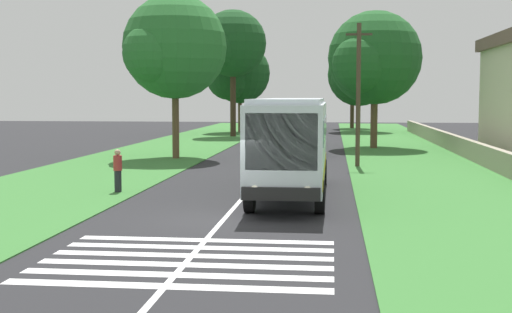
# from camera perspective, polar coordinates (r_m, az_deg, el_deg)

# --- Properties ---
(ground) EXTENTS (160.00, 160.00, 0.00)m
(ground) POSITION_cam_1_polar(r_m,az_deg,el_deg) (21.65, -2.66, -5.19)
(ground) COLOR #262628
(grass_verge_left) EXTENTS (120.00, 8.00, 0.04)m
(grass_verge_left) POSITION_cam_1_polar(r_m,az_deg,el_deg) (38.04, -11.39, -0.84)
(grass_verge_left) COLOR #387533
(grass_verge_left) RESTS_ON ground
(grass_verge_right) EXTENTS (120.00, 8.00, 0.04)m
(grass_verge_right) POSITION_cam_1_polar(r_m,az_deg,el_deg) (36.58, 13.91, -1.12)
(grass_verge_right) COLOR #387533
(grass_verge_right) RESTS_ON ground
(centre_line) EXTENTS (110.00, 0.16, 0.01)m
(centre_line) POSITION_cam_1_polar(r_m,az_deg,el_deg) (36.41, 1.01, -1.02)
(centre_line) COLOR silver
(centre_line) RESTS_ON ground
(coach_bus) EXTENTS (11.16, 2.62, 3.73)m
(coach_bus) POSITION_cam_1_polar(r_m,az_deg,el_deg) (26.43, 2.96, 1.35)
(coach_bus) COLOR silver
(coach_bus) RESTS_ON ground
(zebra_crossing) EXTENTS (4.95, 6.80, 0.01)m
(zebra_crossing) POSITION_cam_1_polar(r_m,az_deg,el_deg) (16.46, -5.61, -8.47)
(zebra_crossing) COLOR silver
(zebra_crossing) RESTS_ON ground
(trailing_car_0) EXTENTS (4.30, 1.78, 1.43)m
(trailing_car_0) POSITION_cam_1_polar(r_m,az_deg,el_deg) (44.76, 4.52, 0.94)
(trailing_car_0) COLOR #145933
(trailing_car_0) RESTS_ON ground
(trailing_car_1) EXTENTS (4.30, 1.78, 1.43)m
(trailing_car_1) POSITION_cam_1_polar(r_m,az_deg,el_deg) (53.88, 0.97, 1.65)
(trailing_car_1) COLOR #145933
(trailing_car_1) RESTS_ON ground
(trailing_car_2) EXTENTS (4.30, 1.78, 1.43)m
(trailing_car_2) POSITION_cam_1_polar(r_m,az_deg,el_deg) (59.10, 1.22, 1.94)
(trailing_car_2) COLOR gray
(trailing_car_2) RESTS_ON ground
(roadside_tree_left_0) EXTENTS (7.48, 6.36, 9.26)m
(roadside_tree_left_0) POSITION_cam_1_polar(r_m,az_deg,el_deg) (72.12, -1.54, 6.73)
(roadside_tree_left_0) COLOR brown
(roadside_tree_left_0) RESTS_ON grass_verge_left
(roadside_tree_left_1) EXTENTS (7.03, 6.28, 9.88)m
(roadside_tree_left_1) POSITION_cam_1_polar(r_m,az_deg,el_deg) (42.53, -6.84, 8.77)
(roadside_tree_left_1) COLOR brown
(roadside_tree_left_1) RESTS_ON grass_verge_left
(roadside_tree_left_2) EXTENTS (7.12, 6.25, 11.78)m
(roadside_tree_left_2) POSITION_cam_1_polar(r_m,az_deg,el_deg) (65.22, -2.05, 9.14)
(roadside_tree_left_2) COLOR #3D2D1E
(roadside_tree_left_2) RESTS_ON grass_verge_left
(roadside_tree_right_0) EXTENTS (7.88, 6.78, 9.94)m
(roadside_tree_right_0) POSITION_cam_1_polar(r_m,az_deg,el_deg) (51.35, 9.58, 7.83)
(roadside_tree_right_0) COLOR brown
(roadside_tree_right_0) RESTS_ON grass_verge_right
(roadside_tree_right_1) EXTENTS (7.76, 6.62, 9.32)m
(roadside_tree_right_1) POSITION_cam_1_polar(r_m,az_deg,el_deg) (74.41, 8.38, 6.54)
(roadside_tree_right_1) COLOR #3D2D1E
(roadside_tree_right_1) RESTS_ON grass_verge_right
(roadside_tree_right_2) EXTENTS (5.90, 4.82, 10.44)m
(roadside_tree_right_2) POSITION_cam_1_polar(r_m,az_deg,el_deg) (82.88, 7.90, 7.78)
(roadside_tree_right_2) COLOR #3D2D1E
(roadside_tree_right_2) RESTS_ON grass_verge_right
(utility_pole) EXTENTS (0.24, 1.40, 7.66)m
(utility_pole) POSITION_cam_1_polar(r_m,az_deg,el_deg) (37.67, 8.42, 5.23)
(utility_pole) COLOR #473828
(utility_pole) RESTS_ON grass_verge_right
(roadside_wall) EXTENTS (70.00, 0.40, 1.14)m
(roadside_wall) POSITION_cam_1_polar(r_m,az_deg,el_deg) (42.00, 17.62, 0.38)
(roadside_wall) COLOR #9E937F
(roadside_wall) RESTS_ON grass_verge_right
(pedestrian) EXTENTS (0.34, 0.34, 1.69)m
(pedestrian) POSITION_cam_1_polar(r_m,az_deg,el_deg) (27.89, -11.31, -1.11)
(pedestrian) COLOR #26262D
(pedestrian) RESTS_ON grass_verge_left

